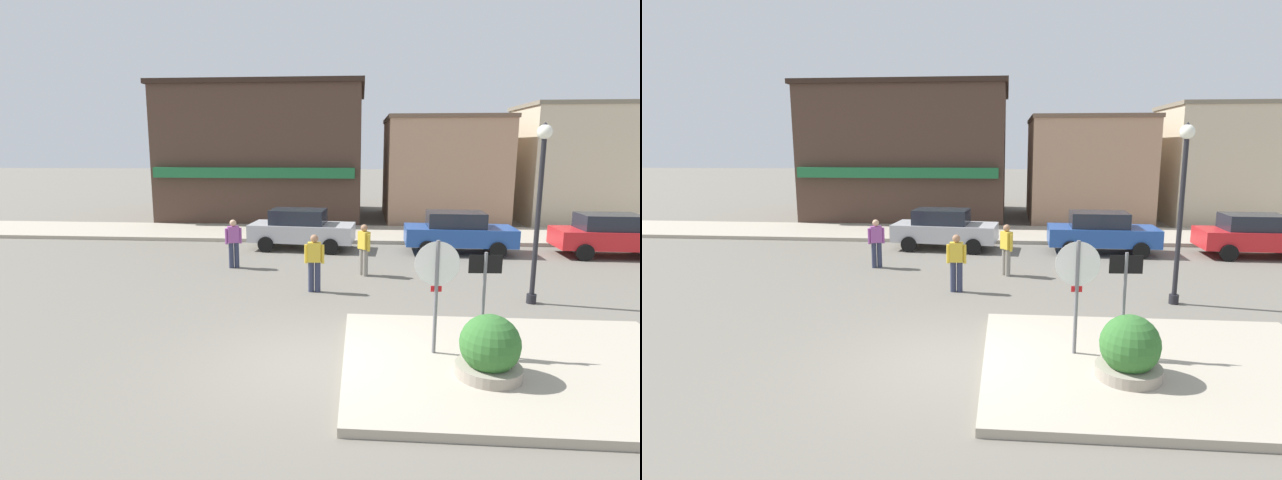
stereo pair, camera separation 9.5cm
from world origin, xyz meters
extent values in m
plane|color=#6B665B|center=(0.00, 0.00, 0.00)|extent=(160.00, 160.00, 0.00)
cube|color=#A89E8C|center=(3.80, 0.10, 0.07)|extent=(6.40, 4.80, 0.15)
cube|color=#A89E8C|center=(0.00, 13.67, 0.07)|extent=(80.00, 4.00, 0.15)
cylinder|color=slate|center=(2.28, 0.41, 1.15)|extent=(0.07, 0.07, 2.30)
cylinder|color=red|center=(2.28, 0.43, 1.87)|extent=(0.76, 0.05, 0.76)
cylinder|color=white|center=(2.28, 0.42, 1.87)|extent=(0.82, 0.05, 0.82)
cube|color=red|center=(2.28, 0.43, 1.39)|extent=(0.20, 0.02, 0.11)
cylinder|color=slate|center=(3.13, 0.39, 1.05)|extent=(0.06, 0.06, 2.10)
cube|color=black|center=(3.13, 0.40, 1.88)|extent=(0.60, 0.04, 0.34)
cube|color=white|center=(3.13, 0.40, 1.88)|extent=(0.54, 0.04, 0.29)
cube|color=black|center=(3.13, 0.41, 1.88)|extent=(0.34, 0.02, 0.08)
cylinder|color=gray|center=(3.06, -0.51, 0.17)|extent=(1.10, 1.10, 0.35)
sphere|color=#336B2D|center=(3.06, -0.51, 0.73)|extent=(1.00, 1.00, 1.00)
cylinder|color=black|center=(5.27, 4.14, 2.10)|extent=(0.12, 0.12, 4.20)
cylinder|color=black|center=(5.27, 4.14, 0.12)|extent=(0.24, 0.24, 0.24)
sphere|color=white|center=(5.27, 4.14, 4.31)|extent=(0.36, 0.36, 0.36)
cone|color=black|center=(5.27, 4.14, 4.45)|extent=(0.32, 0.32, 0.18)
cube|color=#B7B7BC|center=(-1.40, 10.51, 0.67)|extent=(4.14, 2.06, 0.66)
cube|color=#1E232D|center=(-1.54, 10.52, 1.28)|extent=(2.20, 1.58, 0.56)
cylinder|color=black|center=(-0.08, 11.24, 0.30)|extent=(0.61, 0.23, 0.60)
cylinder|color=black|center=(-0.24, 9.55, 0.30)|extent=(0.61, 0.23, 0.60)
cylinder|color=black|center=(-2.55, 11.47, 0.30)|extent=(0.61, 0.23, 0.60)
cylinder|color=black|center=(-2.71, 9.78, 0.30)|extent=(0.61, 0.23, 0.60)
cube|color=#234C9E|center=(4.56, 10.24, 0.67)|extent=(4.04, 1.79, 0.66)
cube|color=#1E232D|center=(4.41, 10.25, 1.28)|extent=(2.11, 1.44, 0.56)
cylinder|color=black|center=(5.82, 11.07, 0.30)|extent=(0.60, 0.19, 0.60)
cylinder|color=black|center=(5.78, 9.37, 0.30)|extent=(0.60, 0.19, 0.60)
cylinder|color=black|center=(3.34, 11.12, 0.30)|extent=(0.60, 0.19, 0.60)
cylinder|color=black|center=(3.30, 9.42, 0.30)|extent=(0.60, 0.19, 0.60)
cube|color=red|center=(10.00, 10.07, 0.67)|extent=(4.04, 1.80, 0.66)
cube|color=#1E232D|center=(9.85, 10.08, 1.28)|extent=(2.11, 1.45, 0.56)
cylinder|color=black|center=(11.26, 10.89, 0.30)|extent=(0.60, 0.19, 0.60)
cylinder|color=black|center=(8.78, 10.95, 0.30)|extent=(0.60, 0.19, 0.60)
cylinder|color=black|center=(8.74, 9.25, 0.30)|extent=(0.60, 0.19, 0.60)
cylinder|color=#2D334C|center=(-3.37, 7.22, 0.42)|extent=(0.16, 0.16, 0.85)
cylinder|color=#2D334C|center=(-3.21, 7.30, 0.42)|extent=(0.16, 0.16, 0.85)
cube|color=#994C99|center=(-3.29, 7.26, 1.12)|extent=(0.42, 0.35, 0.54)
sphere|color=tan|center=(-3.29, 7.26, 1.50)|extent=(0.22, 0.22, 0.22)
cylinder|color=#994C99|center=(-3.50, 7.17, 1.07)|extent=(0.12, 0.12, 0.52)
cylinder|color=#994C99|center=(-3.08, 7.35, 1.07)|extent=(0.12, 0.12, 0.52)
cylinder|color=#2D334C|center=(-0.47, 4.71, 0.42)|extent=(0.16, 0.16, 0.85)
cylinder|color=#2D334C|center=(-0.29, 4.71, 0.42)|extent=(0.16, 0.16, 0.85)
cube|color=gold|center=(-0.38, 4.71, 1.12)|extent=(0.36, 0.22, 0.54)
sphere|color=#9E7051|center=(-0.38, 4.71, 1.50)|extent=(0.22, 0.22, 0.22)
cylinder|color=gold|center=(-0.61, 4.71, 1.07)|extent=(0.09, 0.09, 0.52)
cylinder|color=gold|center=(-0.15, 4.71, 1.07)|extent=(0.09, 0.09, 0.52)
cylinder|color=gray|center=(0.93, 6.67, 0.42)|extent=(0.16, 0.16, 0.85)
cylinder|color=gray|center=(1.04, 6.53, 0.42)|extent=(0.16, 0.16, 0.85)
cube|color=gold|center=(0.99, 6.60, 1.12)|extent=(0.39, 0.42, 0.54)
sphere|color=#9E7051|center=(0.99, 6.60, 1.50)|extent=(0.22, 0.22, 0.22)
cylinder|color=gold|center=(0.85, 6.78, 1.07)|extent=(0.13, 0.13, 0.52)
cylinder|color=gold|center=(1.13, 6.41, 1.07)|extent=(0.13, 0.13, 0.52)
cube|color=#473328|center=(-4.39, 20.22, 3.47)|extent=(10.41, 9.09, 6.94)
cube|color=#1E6638|center=(-4.39, 15.52, 2.70)|extent=(9.89, 0.40, 0.50)
cube|color=#2E211A|center=(-4.39, 20.22, 7.06)|extent=(10.73, 9.37, 0.24)
cube|color=tan|center=(5.19, 19.37, 2.65)|extent=(5.96, 6.87, 5.29)
cube|color=brown|center=(5.19, 19.37, 5.39)|extent=(6.08, 7.01, 0.20)
cube|color=beige|center=(13.10, 18.94, 2.95)|extent=(7.76, 5.17, 5.91)
cube|color=gray|center=(13.10, 18.94, 6.01)|extent=(7.91, 5.27, 0.20)
camera|label=1|loc=(0.88, -8.55, 3.97)|focal=28.00mm
camera|label=2|loc=(0.97, -8.55, 3.97)|focal=28.00mm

